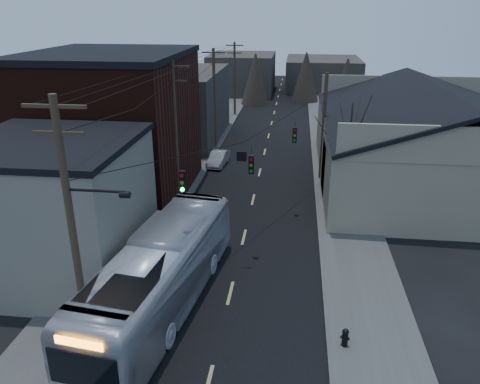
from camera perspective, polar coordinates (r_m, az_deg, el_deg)
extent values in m
cube|color=black|center=(43.39, 2.84, 4.15)|extent=(9.00, 110.00, 0.02)
cube|color=#474744|center=(44.27, -5.60, 4.50)|extent=(4.00, 110.00, 0.12)
cube|color=#474744|center=(43.44, 11.44, 3.83)|extent=(4.00, 110.00, 0.12)
cube|color=slate|center=(25.35, -21.53, -2.16)|extent=(8.00, 8.00, 7.00)
cube|color=black|center=(34.74, -15.10, 7.50)|extent=(10.00, 12.00, 10.00)
cube|color=#36302B|center=(49.78, -7.72, 10.43)|extent=(9.00, 14.00, 7.00)
cube|color=gray|center=(39.15, 21.74, 4.45)|extent=(16.00, 20.00, 5.00)
cube|color=black|center=(37.42, 16.55, 10.38)|extent=(8.16, 20.60, 2.86)
cube|color=#36302B|center=(77.44, 0.27, 14.26)|extent=(10.00, 12.00, 6.00)
cube|color=#36302B|center=(82.06, 10.02, 14.02)|extent=(12.00, 14.00, 5.00)
cone|color=black|center=(32.89, 13.05, 4.36)|extent=(0.40, 0.40, 7.20)
cylinder|color=#382B1E|center=(18.06, -19.61, -5.46)|extent=(0.28, 0.28, 10.50)
cube|color=#382B1E|center=(16.53, -21.74, 9.70)|extent=(2.20, 0.12, 0.12)
cylinder|color=#382B1E|center=(31.36, -7.84, 6.55)|extent=(0.28, 0.28, 10.00)
cube|color=#382B1E|center=(30.49, -8.29, 14.91)|extent=(2.20, 0.12, 0.12)
cylinder|color=#382B1E|center=(45.72, -3.15, 11.19)|extent=(0.28, 0.28, 9.50)
cube|color=#382B1E|center=(45.13, -3.27, 16.62)|extent=(2.20, 0.12, 0.12)
cylinder|color=#382B1E|center=(60.39, -0.66, 13.56)|extent=(0.28, 0.28, 9.00)
cube|color=#382B1E|center=(59.95, -0.68, 17.44)|extent=(2.20, 0.12, 0.12)
cylinder|color=#382B1E|center=(37.40, 10.12, 7.71)|extent=(0.28, 0.28, 8.50)
cube|color=black|center=(20.65, -7.01, 1.27)|extent=(0.28, 0.20, 1.00)
cube|color=black|center=(24.63, 1.39, 3.36)|extent=(0.28, 0.20, 1.00)
cube|color=black|center=(30.26, 6.68, 6.93)|extent=(0.28, 0.20, 1.00)
imported|color=#B6BAC3|center=(21.88, -9.69, -9.78)|extent=(4.70, 13.18, 3.59)
imported|color=#93949A|center=(41.28, -2.66, 4.11)|extent=(1.65, 3.85, 1.23)
cylinder|color=black|center=(20.52, 12.67, -17.07)|extent=(0.25, 0.25, 0.64)
sphere|color=black|center=(20.30, 12.75, -16.30)|extent=(0.28, 0.28, 0.28)
cylinder|color=black|center=(20.49, 12.68, -16.95)|extent=(0.39, 0.26, 0.13)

